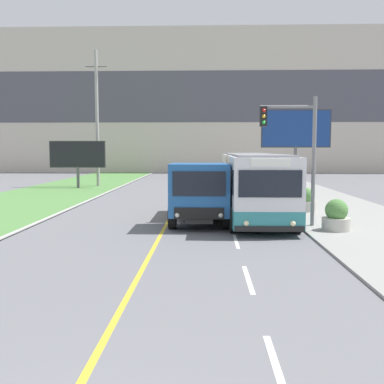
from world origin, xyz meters
The scene contains 12 objects.
lane_marking_centre centered at (0.41, 2.89, 0.00)m, with size 2.88×140.00×0.01m.
apartment_block_background centered at (0.00, 62.35, 9.82)m, with size 80.00×8.04×19.63m.
city_bus centered at (3.96, 18.66, 1.52)m, with size 2.69×11.90×2.99m.
dump_truck centered at (1.43, 15.88, 1.32)m, with size 2.48×6.49×2.63m.
utility_pole_far centered at (-7.70, 35.53, 5.85)m, with size 1.80×0.28×11.58m.
traffic_light_mast centered at (5.37, 15.30, 3.41)m, with size 2.28×0.32×5.32m.
billboard_large centered at (8.71, 32.63, 4.66)m, with size 5.43×0.24×6.30m.
billboard_small centered at (-8.96, 33.78, 2.71)m, with size 4.64×0.24×3.90m.
planter_round_near centered at (6.73, 14.23, 0.61)m, with size 1.08×1.08×1.22m.
planter_round_second centered at (6.75, 19.67, 0.60)m, with size 1.00×1.00×1.19m.
planter_round_third centered at (6.75, 25.10, 0.60)m, with size 1.08×1.08×1.19m.
planter_round_far centered at (6.55, 30.53, 0.61)m, with size 1.12×1.12×1.23m.
Camera 1 is at (1.71, -3.07, 3.19)m, focal length 42.00 mm.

